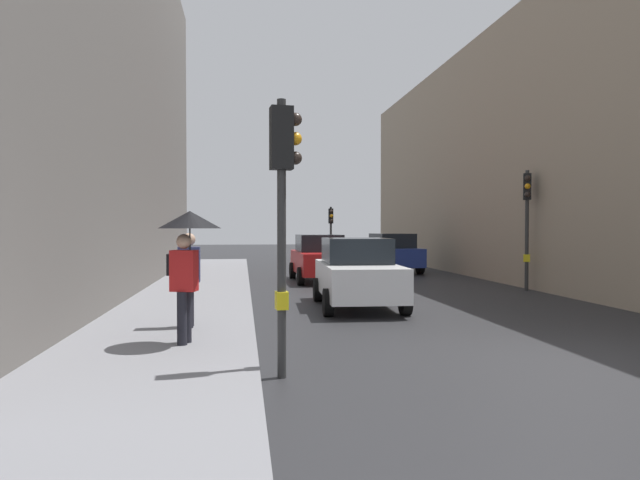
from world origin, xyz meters
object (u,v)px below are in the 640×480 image
at_px(traffic_light_mid_street, 527,208).
at_px(car_blue_van, 391,253).
at_px(pedestrian_with_grey_backpack, 187,274).
at_px(traffic_light_far_median, 331,224).
at_px(traffic_light_near_left, 283,186).
at_px(car_white_compact, 357,273).
at_px(pedestrian_with_umbrella, 188,240).
at_px(car_red_sedan, 320,258).

bearing_deg(traffic_light_mid_street, car_blue_van, 106.45).
height_order(traffic_light_mid_street, pedestrian_with_grey_backpack, traffic_light_mid_street).
height_order(traffic_light_far_median, traffic_light_mid_street, traffic_light_mid_street).
bearing_deg(traffic_light_near_left, pedestrian_with_grey_backpack, 116.12).
bearing_deg(car_white_compact, pedestrian_with_umbrella, -127.71).
bearing_deg(pedestrian_with_umbrella, traffic_light_mid_street, 38.27).
distance_m(traffic_light_near_left, traffic_light_mid_street, 12.73).
distance_m(car_white_compact, pedestrian_with_umbrella, 6.23).
distance_m(car_blue_van, pedestrian_with_grey_backpack, 16.19).
xyz_separation_m(traffic_light_near_left, traffic_light_mid_street, (8.50, 9.48, 0.08)).
height_order(traffic_light_far_median, car_white_compact, traffic_light_far_median).
bearing_deg(car_blue_van, traffic_light_far_median, 105.55).
distance_m(traffic_light_far_median, pedestrian_with_umbrella, 22.90).
relative_size(traffic_light_mid_street, pedestrian_with_umbrella, 1.81).
relative_size(traffic_light_far_median, car_white_compact, 0.75).
height_order(car_red_sedan, car_white_compact, same).
distance_m(traffic_light_far_median, traffic_light_near_left, 24.22).
height_order(traffic_light_far_median, pedestrian_with_umbrella, traffic_light_far_median).
height_order(traffic_light_far_median, car_blue_van, traffic_light_far_median).
bearing_deg(car_white_compact, traffic_light_far_median, 83.34).
distance_m(traffic_light_mid_street, pedestrian_with_grey_backpack, 11.96).
distance_m(traffic_light_mid_street, car_blue_van, 8.52).
xyz_separation_m(car_blue_van, pedestrian_with_umbrella, (-7.55, -15.80, 0.96)).
bearing_deg(pedestrian_with_grey_backpack, traffic_light_far_median, 73.85).
height_order(traffic_light_mid_street, pedestrian_with_umbrella, traffic_light_mid_street).
xyz_separation_m(traffic_light_mid_street, pedestrian_with_grey_backpack, (-10.09, -6.24, -1.50)).
xyz_separation_m(car_blue_van, pedestrian_with_grey_backpack, (-7.73, -14.23, 0.29)).
height_order(traffic_light_near_left, car_white_compact, traffic_light_near_left).
distance_m(car_white_compact, car_blue_van, 11.57).
xyz_separation_m(traffic_light_far_median, pedestrian_with_grey_backpack, (-5.96, -20.58, -1.05)).
height_order(car_red_sedan, pedestrian_with_umbrella, pedestrian_with_umbrella).
xyz_separation_m(traffic_light_far_median, car_white_compact, (-2.02, -17.29, -1.33)).
bearing_deg(car_blue_van, traffic_light_mid_street, -73.55).
bearing_deg(traffic_light_far_median, traffic_light_mid_street, -73.95).
relative_size(car_white_compact, car_blue_van, 0.99).
xyz_separation_m(pedestrian_with_umbrella, pedestrian_with_grey_backpack, (-0.18, 1.58, -0.68)).
distance_m(traffic_light_far_median, car_blue_van, 6.73).
distance_m(traffic_light_near_left, car_red_sedan, 13.94).
xyz_separation_m(car_white_compact, pedestrian_with_grey_backpack, (-3.94, -3.29, 0.29)).
distance_m(traffic_light_mid_street, pedestrian_with_umbrella, 12.65).
height_order(car_white_compact, pedestrian_with_umbrella, pedestrian_with_umbrella).
xyz_separation_m(car_white_compact, pedestrian_with_umbrella, (-3.76, -4.87, 0.96)).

